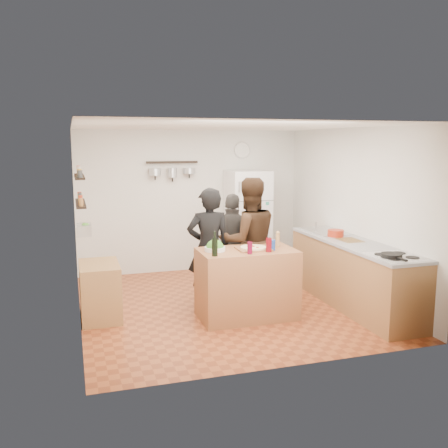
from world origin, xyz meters
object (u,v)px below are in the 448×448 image
object	(u,v)px
prep_island	(247,284)
person_back	(233,245)
pepper_mill	(278,241)
person_left	(209,248)
wall_clock	(242,150)
salad_bowl	(215,249)
fridge	(248,221)
skillet	(391,255)
red_bowl	(336,233)
wine_bottle	(215,247)
side_table	(100,291)
counter_run	(353,274)
person_center	(249,241)
salt_canister	(272,245)

from	to	relation	value
prep_island	person_back	xyz separation A→B (m)	(0.13, 0.98, 0.32)
pepper_mill	person_left	distance (m)	0.97
wall_clock	prep_island	bearing A→B (deg)	-107.65
salad_bowl	fridge	bearing A→B (deg)	60.89
prep_island	fridge	world-z (taller)	fridge
person_left	skillet	distance (m)	2.40
pepper_mill	red_bowl	size ratio (longest dim) A/B	0.72
wine_bottle	person_left	world-z (taller)	person_left
pepper_mill	person_back	size ratio (longest dim) A/B	0.11
skillet	side_table	size ratio (longest dim) A/B	0.32
counter_run	prep_island	bearing A→B (deg)	-179.37
wine_bottle	red_bowl	xyz separation A→B (m)	(2.04, 0.66, -0.05)
side_table	person_back	bearing A→B (deg)	12.50
red_bowl	wall_clock	bearing A→B (deg)	107.63
pepper_mill	counter_run	xyz separation A→B (m)	(1.14, -0.03, -0.54)
person_left	wine_bottle	bearing A→B (deg)	85.11
prep_island	fridge	xyz separation A→B (m)	(0.84, 2.32, 0.45)
salad_bowl	person_center	bearing A→B (deg)	38.49
red_bowl	wall_clock	world-z (taller)	wall_clock
salt_canister	salad_bowl	bearing A→B (deg)	166.72
skillet	pepper_mill	bearing A→B (deg)	135.70
prep_island	red_bowl	bearing A→B (deg)	16.07
salt_canister	wine_bottle	bearing A→B (deg)	-172.87
person_back	red_bowl	distance (m)	1.52
pepper_mill	person_center	world-z (taller)	person_center
person_center	person_back	distance (m)	0.44
person_left	skillet	world-z (taller)	person_left
counter_run	wall_clock	xyz separation A→B (m)	(-0.75, 2.63, 1.70)
wall_clock	person_left	bearing A→B (deg)	-119.95
person_center	counter_run	size ratio (longest dim) A/B	0.69
person_center	red_bowl	distance (m)	1.32
person_back	wall_clock	bearing A→B (deg)	-84.86
pepper_mill	person_center	size ratio (longest dim) A/B	0.09
pepper_mill	salt_canister	size ratio (longest dim) A/B	1.28
pepper_mill	wine_bottle	bearing A→B (deg)	-164.13
person_center	person_back	xyz separation A→B (m)	(-0.10, 0.41, -0.13)
skillet	fridge	size ratio (longest dim) A/B	0.14
pepper_mill	side_table	size ratio (longest dim) A/B	0.21
wine_bottle	fridge	size ratio (longest dim) A/B	0.12
salad_bowl	counter_run	xyz separation A→B (m)	(2.01, -0.03, -0.49)
person_back	red_bowl	bearing A→B (deg)	-172.52
wine_bottle	wall_clock	world-z (taller)	wall_clock
prep_island	person_center	distance (m)	0.76
counter_run	red_bowl	size ratio (longest dim) A/B	11.17
wall_clock	wine_bottle	bearing A→B (deg)	-115.09
salad_bowl	person_left	xyz separation A→B (m)	(0.06, 0.52, -0.10)
person_center	counter_run	world-z (taller)	person_center
salad_bowl	counter_run	world-z (taller)	salad_bowl
prep_island	red_bowl	world-z (taller)	red_bowl
person_center	pepper_mill	bearing A→B (deg)	114.03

